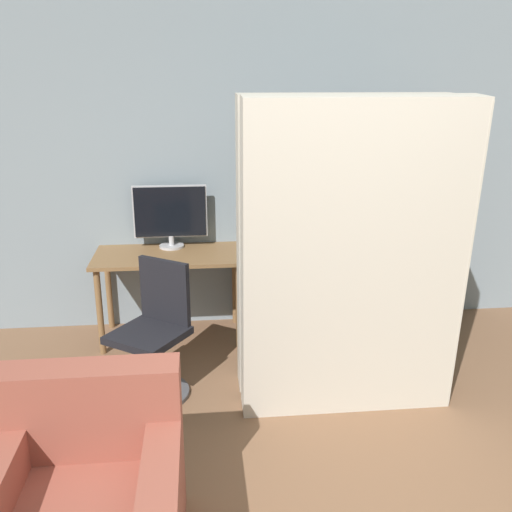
% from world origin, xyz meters
% --- Properties ---
extents(wall_back, '(8.00, 0.06, 2.70)m').
position_xyz_m(wall_back, '(0.00, 3.17, 1.35)').
color(wall_back, gray).
rests_on(wall_back, ground).
extents(desk, '(1.21, 0.61, 0.74)m').
position_xyz_m(desk, '(-0.92, 2.84, 0.63)').
color(desk, brown).
rests_on(desk, ground).
extents(monitor, '(0.61, 0.21, 0.53)m').
position_xyz_m(monitor, '(-0.91, 3.02, 1.02)').
color(monitor, '#B7B7BC').
rests_on(monitor, desk).
extents(office_chair, '(0.61, 0.61, 0.93)m').
position_xyz_m(office_chair, '(-1.01, 1.96, 0.38)').
color(office_chair, '#4C4C51').
rests_on(office_chair, ground).
extents(bookshelf, '(0.65, 0.32, 1.78)m').
position_xyz_m(bookshelf, '(0.95, 3.01, 0.87)').
color(bookshelf, '#2D2319').
rests_on(bookshelf, ground).
extents(mattress_near, '(1.38, 0.34, 2.02)m').
position_xyz_m(mattress_near, '(0.27, 1.62, 1.01)').
color(mattress_near, beige).
rests_on(mattress_near, ground).
extents(mattress_far, '(1.38, 0.27, 2.01)m').
position_xyz_m(mattress_far, '(0.27, 1.98, 1.01)').
color(mattress_far, beige).
rests_on(mattress_far, ground).
extents(armchair, '(0.85, 0.80, 0.85)m').
position_xyz_m(armchair, '(-1.21, 0.54, 0.32)').
color(armchair, '#934C3D').
rests_on(armchair, ground).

